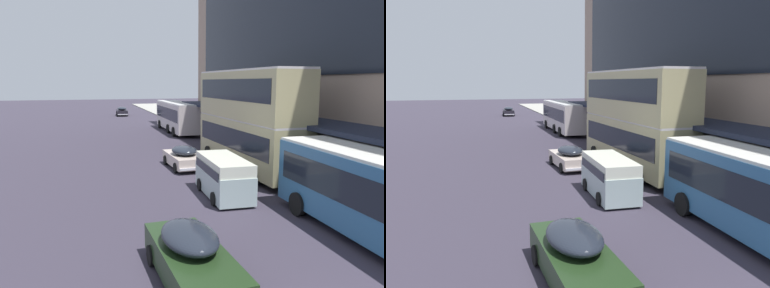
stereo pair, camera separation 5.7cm
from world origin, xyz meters
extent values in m
cube|color=black|center=(3.83, 9.94, 2.77)|extent=(1.23, 0.07, 0.36)
cylinder|color=black|center=(2.59, 8.25, 0.50)|extent=(0.26, 1.00, 1.00)
cylinder|color=black|center=(5.05, 8.23, 0.50)|extent=(0.26, 1.00, 1.00)
cube|color=beige|center=(4.20, 35.87, 1.80)|extent=(2.44, 11.33, 2.90)
cube|color=black|center=(4.20, 35.87, 2.15)|extent=(2.48, 10.42, 1.27)
cube|color=silver|center=(4.20, 35.87, 3.30)|extent=(2.34, 11.32, 0.12)
cube|color=black|center=(4.21, 41.57, 3.00)|extent=(1.21, 0.06, 0.36)
cylinder|color=black|center=(3.00, 39.72, 0.50)|extent=(0.25, 1.00, 1.00)
cylinder|color=black|center=(5.42, 39.72, 0.50)|extent=(0.25, 1.00, 1.00)
cylinder|color=black|center=(2.99, 32.36, 0.50)|extent=(0.25, 1.00, 1.00)
cylinder|color=black|center=(5.41, 32.36, 0.50)|extent=(0.25, 1.00, 1.00)
cylinder|color=black|center=(2.99, 35.03, 0.50)|extent=(0.25, 1.00, 1.00)
cylinder|color=black|center=(5.41, 35.02, 0.50)|extent=(0.25, 1.00, 1.00)
cube|color=tan|center=(4.06, 16.64, 1.80)|extent=(2.79, 11.02, 2.89)
cube|color=black|center=(4.06, 16.64, 2.14)|extent=(2.81, 10.14, 1.27)
cube|color=silver|center=(4.06, 16.64, 3.29)|extent=(2.69, 11.01, 0.12)
cube|color=tan|center=(4.06, 16.64, 4.79)|extent=(2.79, 11.02, 2.89)
cube|color=black|center=(4.06, 16.64, 5.13)|extent=(2.81, 10.14, 1.27)
cube|color=silver|center=(4.06, 16.64, 6.28)|extent=(2.69, 11.01, 0.12)
cube|color=black|center=(3.90, 22.15, 5.98)|extent=(1.24, 0.10, 0.36)
cylinder|color=black|center=(2.71, 20.33, 0.50)|extent=(0.28, 1.01, 1.00)
cylinder|color=black|center=(5.19, 20.40, 0.50)|extent=(0.28, 1.01, 1.00)
cylinder|color=black|center=(2.92, 13.21, 0.50)|extent=(0.28, 1.01, 1.00)
cylinder|color=black|center=(5.39, 13.28, 0.50)|extent=(0.28, 1.01, 1.00)
cylinder|color=black|center=(2.84, 15.78, 0.50)|extent=(0.28, 1.01, 1.00)
cylinder|color=black|center=(5.32, 15.85, 0.50)|extent=(0.28, 1.01, 1.00)
cube|color=black|center=(0.32, 58.62, 0.58)|extent=(1.84, 4.38, 0.72)
ellipsoid|color=#1E232D|center=(0.31, 58.41, 1.19)|extent=(1.56, 2.43, 0.55)
cube|color=silver|center=(0.42, 60.83, 0.37)|extent=(1.58, 0.19, 0.14)
cube|color=silver|center=(0.23, 56.42, 0.37)|extent=(1.58, 0.19, 0.14)
sphere|color=silver|center=(-0.04, 60.82, 0.63)|extent=(0.18, 0.18, 0.18)
sphere|color=silver|center=(0.87, 60.78, 0.63)|extent=(0.18, 0.18, 0.18)
cylinder|color=black|center=(-0.45, 59.99, 0.32)|extent=(0.17, 0.65, 0.64)
cylinder|color=black|center=(1.21, 59.93, 0.32)|extent=(0.17, 0.65, 0.64)
cylinder|color=black|center=(-0.56, 57.32, 0.32)|extent=(0.17, 0.65, 0.64)
cylinder|color=black|center=(1.10, 57.25, 0.32)|extent=(0.17, 0.65, 0.64)
cube|color=beige|center=(0.28, 18.27, 0.57)|extent=(1.98, 4.08, 0.70)
ellipsoid|color=#1E232D|center=(0.29, 18.07, 1.19)|extent=(1.69, 2.27, 0.59)
cube|color=silver|center=(0.20, 20.32, 0.37)|extent=(1.74, 0.19, 0.14)
cube|color=silver|center=(0.36, 16.21, 0.37)|extent=(1.74, 0.19, 0.14)
sphere|color=silver|center=(-0.30, 20.28, 0.62)|extent=(0.18, 0.18, 0.18)
sphere|color=silver|center=(0.70, 20.31, 0.62)|extent=(0.18, 0.18, 0.18)
cylinder|color=black|center=(-0.68, 19.48, 0.32)|extent=(0.16, 0.64, 0.64)
cylinder|color=black|center=(1.14, 19.55, 0.32)|extent=(0.16, 0.64, 0.64)
cylinder|color=black|center=(-0.59, 16.99, 0.32)|extent=(0.16, 0.64, 0.64)
cylinder|color=black|center=(1.24, 17.06, 0.32)|extent=(0.16, 0.64, 0.64)
cube|color=#1D3218|center=(-3.21, 4.27, 0.63)|extent=(1.92, 4.63, 0.82)
ellipsoid|color=#1E232D|center=(-3.22, 4.50, 1.31)|extent=(1.63, 2.57, 0.60)
cube|color=silver|center=(-3.31, 6.60, 0.37)|extent=(1.66, 0.19, 0.14)
cylinder|color=black|center=(-2.40, 5.72, 0.32)|extent=(0.17, 0.65, 0.64)
cylinder|color=black|center=(-4.14, 5.65, 0.32)|extent=(0.17, 0.65, 0.64)
cube|color=#A8BEBC|center=(0.55, 11.64, 0.76)|extent=(1.95, 4.38, 1.29)
cube|color=silver|center=(0.55, 11.64, 1.55)|extent=(1.91, 4.29, 0.83)
cube|color=black|center=(0.55, 11.64, 1.45)|extent=(1.97, 3.95, 0.41)
ellipsoid|color=#A8BEBC|center=(0.64, 13.73, 0.90)|extent=(1.64, 0.67, 1.11)
cylinder|color=black|center=(-0.27, 12.92, 0.32)|extent=(0.19, 0.65, 0.64)
cylinder|color=black|center=(1.48, 12.84, 0.32)|extent=(0.19, 0.65, 0.64)
cylinder|color=black|center=(-0.39, 10.43, 0.32)|extent=(0.19, 0.65, 0.64)
cylinder|color=black|center=(1.36, 10.35, 0.32)|extent=(0.19, 0.65, 0.64)
cylinder|color=black|center=(6.76, 9.45, 0.57)|extent=(0.16, 0.16, 0.85)
cylinder|color=black|center=(6.61, 9.50, 0.57)|extent=(0.16, 0.16, 0.85)
cube|color=black|center=(6.69, 9.48, 1.35)|extent=(0.46, 0.36, 0.70)
cylinder|color=black|center=(6.93, 9.39, 1.39)|extent=(0.10, 0.10, 0.63)
cylinder|color=black|center=(6.44, 9.56, 1.39)|extent=(0.10, 0.10, 0.63)
sphere|color=tan|center=(6.69, 9.48, 1.81)|extent=(0.22, 0.22, 0.22)
cylinder|color=black|center=(6.69, 9.48, 1.89)|extent=(0.33, 0.33, 0.02)
cylinder|color=black|center=(6.69, 9.48, 1.95)|extent=(0.21, 0.21, 0.12)
camera|label=1|loc=(-5.93, -5.07, 5.60)|focal=35.00mm
camera|label=2|loc=(-5.87, -5.08, 5.60)|focal=35.00mm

